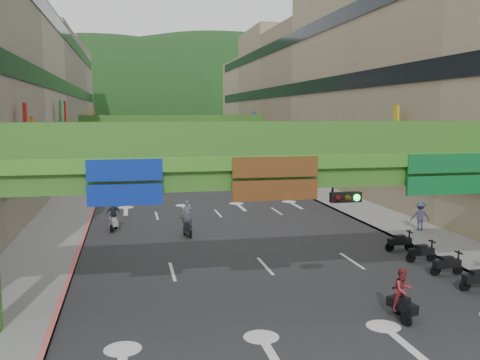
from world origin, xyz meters
TOP-DOWN VIEW (x-y plane):
  - road_slab at (0.00, 50.00)m, footprint 18.00×140.00m
  - sidewalk_left at (-11.00, 50.00)m, footprint 4.00×140.00m
  - sidewalk_right at (11.00, 50.00)m, footprint 4.00×140.00m
  - curb_left at (-9.10, 50.00)m, footprint 0.20×140.00m
  - curb_right at (9.10, 50.00)m, footprint 0.20×140.00m
  - building_row_left at (-18.93, 50.00)m, footprint 12.80×95.00m
  - building_row_right at (18.93, 50.00)m, footprint 12.80×95.00m
  - overpass_near at (0.93, 5.38)m, footprint 28.00×12.27m
  - overpass_far at (0.00, 65.00)m, footprint 28.00×2.20m
  - hill_left at (-15.00, 160.00)m, footprint 168.00×140.00m
  - hill_right at (25.00, 180.00)m, footprint 208.00×176.00m
  - bunting_string at (0.00, 30.00)m, footprint 26.00×0.36m
  - scooter_rider_near at (-3.02, 19.06)m, footprint 0.78×1.58m
  - scooter_rider_mid at (3.12, 4.42)m, footprint 0.88×1.58m
  - scooter_rider_left at (-7.41, 21.64)m, footprint 0.94×1.58m
  - scooter_rider_far at (-3.00, 49.50)m, footprint 0.87×1.59m
  - parked_scooter_row at (7.80, 10.00)m, footprint 1.60×7.15m
  - car_silver at (-5.92, 54.67)m, footprint 1.92×3.95m
  - car_yellow at (5.34, 40.41)m, footprint 1.67×3.94m
  - pedestrian_blue at (11.33, 17.27)m, footprint 0.98×0.81m

SIDE VIEW (x-z plane):
  - hill_left at x=-15.00m, z-range -56.00..56.00m
  - hill_right at x=25.00m, z-range -64.00..64.00m
  - road_slab at x=0.00m, z-range 0.00..0.02m
  - sidewalk_left at x=-11.00m, z-range 0.00..0.15m
  - sidewalk_right at x=11.00m, z-range 0.00..0.15m
  - curb_left at x=-9.10m, z-range 0.00..0.18m
  - curb_right at x=9.10m, z-range 0.00..0.18m
  - parked_scooter_row at x=7.80m, z-range -0.02..1.06m
  - car_silver at x=-5.92m, z-range 0.00..1.25m
  - car_yellow at x=5.34m, z-range 0.00..1.33m
  - pedestrian_blue at x=11.33m, z-range 0.00..1.80m
  - scooter_rider_left at x=-7.41m, z-range -0.02..1.84m
  - scooter_rider_mid at x=3.12m, z-range 0.02..1.93m
  - scooter_rider_far at x=-3.00m, z-range 0.01..1.99m
  - scooter_rider_near at x=-3.02m, z-range -0.05..2.15m
  - overpass_near at x=0.93m, z-range 1.66..8.76m
  - overpass_far at x=0.00m, z-range 1.85..8.95m
  - bunting_string at x=0.00m, z-range 5.73..6.19m
  - building_row_left at x=-18.93m, z-range -0.04..18.96m
  - building_row_right at x=18.93m, z-range -0.04..18.96m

